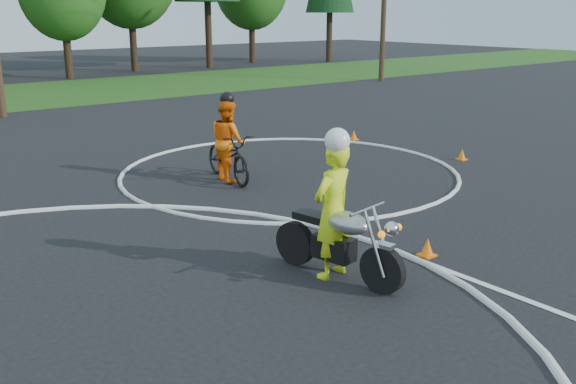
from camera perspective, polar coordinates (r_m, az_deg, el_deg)
course_markings at (r=9.64m, az=-13.51°, el=-7.61°), size 19.05×19.05×0.12m
primary_motorcycle at (r=9.27m, az=4.60°, el=-4.36°), size 0.79×2.26×1.19m
rider_primary_grp at (r=9.20m, az=4.03°, el=-1.29°), size 0.80×0.60×2.21m
rider_second_grp at (r=14.69m, az=-5.32°, el=3.78°), size 1.06×2.21×2.03m
traffic_cones at (r=9.39m, az=6.36°, el=-7.04°), size 17.43×15.05×0.30m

